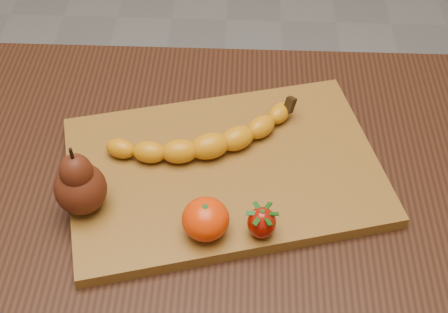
{
  "coord_description": "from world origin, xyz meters",
  "views": [
    {
      "loc": [
        0.08,
        -0.56,
        1.46
      ],
      "look_at": [
        0.05,
        0.05,
        0.8
      ],
      "focal_mm": 50.0,
      "sensor_mm": 36.0,
      "label": 1
    }
  ],
  "objects_px": {
    "table": "(189,237)",
    "mandarin": "(206,219)",
    "pear": "(78,179)",
    "cutting_board": "(224,170)"
  },
  "relations": [
    {
      "from": "pear",
      "to": "table",
      "type": "bearing_deg",
      "value": 14.41
    },
    {
      "from": "pear",
      "to": "mandarin",
      "type": "bearing_deg",
      "value": -12.49
    },
    {
      "from": "mandarin",
      "to": "cutting_board",
      "type": "bearing_deg",
      "value": 80.84
    },
    {
      "from": "cutting_board",
      "to": "mandarin",
      "type": "xyz_separation_m",
      "value": [
        -0.02,
        -0.12,
        0.04
      ]
    },
    {
      "from": "table",
      "to": "mandarin",
      "type": "relative_size",
      "value": 15.89
    },
    {
      "from": "cutting_board",
      "to": "pear",
      "type": "relative_size",
      "value": 4.07
    },
    {
      "from": "cutting_board",
      "to": "pear",
      "type": "distance_m",
      "value": 0.22
    },
    {
      "from": "pear",
      "to": "mandarin",
      "type": "xyz_separation_m",
      "value": [
        0.17,
        -0.04,
        -0.03
      ]
    },
    {
      "from": "pear",
      "to": "mandarin",
      "type": "distance_m",
      "value": 0.18
    },
    {
      "from": "table",
      "to": "mandarin",
      "type": "xyz_separation_m",
      "value": [
        0.03,
        -0.07,
        0.14
      ]
    }
  ]
}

